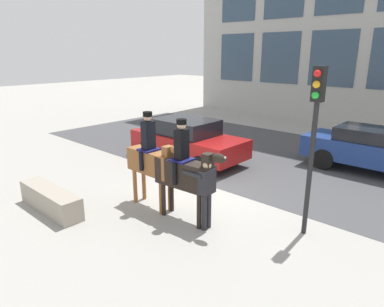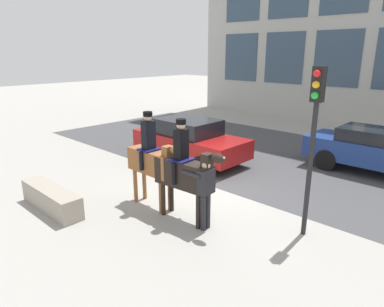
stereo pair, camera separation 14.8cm
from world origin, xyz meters
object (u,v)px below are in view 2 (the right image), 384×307
(mounted_horse_lead, at_px, (152,159))
(traffic_light, at_px, (314,126))
(planter_ledge, at_px, (51,199))
(street_car_far_lane, at_px, (379,150))
(pedestrian_bystander, at_px, (205,189))
(mounted_horse_companion, at_px, (185,171))
(street_car_near_lane, at_px, (189,139))

(mounted_horse_lead, distance_m, traffic_light, 4.08)
(planter_ledge, bearing_deg, street_car_far_lane, 58.78)
(pedestrian_bystander, xyz_separation_m, traffic_light, (1.82, 1.36, 1.54))
(mounted_horse_lead, height_order, traffic_light, traffic_light)
(pedestrian_bystander, xyz_separation_m, street_car_far_lane, (1.76, 6.89, -0.16))
(mounted_horse_lead, distance_m, mounted_horse_companion, 1.18)
(mounted_horse_companion, xyz_separation_m, street_car_near_lane, (-3.33, 3.62, -0.45))
(traffic_light, distance_m, planter_ledge, 6.78)
(mounted_horse_lead, xyz_separation_m, street_car_near_lane, (-2.15, 3.65, -0.50))
(mounted_horse_lead, distance_m, pedestrian_bystander, 1.86)
(street_car_far_lane, relative_size, traffic_light, 1.25)
(pedestrian_bystander, bearing_deg, mounted_horse_companion, -2.16)
(mounted_horse_companion, distance_m, pedestrian_bystander, 0.71)
(mounted_horse_companion, relative_size, planter_ledge, 1.07)
(pedestrian_bystander, relative_size, planter_ledge, 0.71)
(pedestrian_bystander, xyz_separation_m, street_car_near_lane, (-3.98, 3.63, -0.17))
(street_car_near_lane, distance_m, street_car_far_lane, 6.61)
(street_car_far_lane, height_order, planter_ledge, street_car_far_lane)
(pedestrian_bystander, bearing_deg, planter_ledge, 27.91)
(mounted_horse_companion, relative_size, pedestrian_bystander, 1.51)
(street_car_far_lane, distance_m, planter_ledge, 10.42)
(mounted_horse_lead, xyz_separation_m, planter_ledge, (-1.80, -1.98, -1.03))
(mounted_horse_companion, bearing_deg, street_car_near_lane, 128.60)
(mounted_horse_companion, height_order, street_car_far_lane, mounted_horse_companion)
(mounted_horse_lead, bearing_deg, traffic_light, 21.27)
(pedestrian_bystander, bearing_deg, street_car_near_lane, -43.33)
(street_car_far_lane, height_order, traffic_light, traffic_light)
(street_car_far_lane, bearing_deg, planter_ledge, -121.22)
(mounted_horse_lead, distance_m, street_car_far_lane, 7.81)
(mounted_horse_companion, relative_size, street_car_near_lane, 0.55)
(pedestrian_bystander, bearing_deg, street_car_far_lane, -105.31)
(mounted_horse_lead, relative_size, street_car_near_lane, 0.56)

